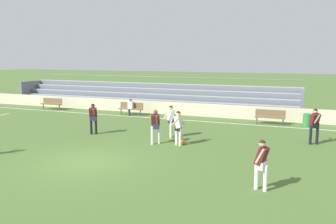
{
  "coord_description": "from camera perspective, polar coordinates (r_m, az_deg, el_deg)",
  "views": [
    {
      "loc": [
        7.89,
        -11.2,
        4.15
      ],
      "look_at": [
        1.19,
        5.91,
        1.21
      ],
      "focal_mm": 37.13,
      "sensor_mm": 36.0,
      "label": 1
    }
  ],
  "objects": [
    {
      "name": "player_dark_deep_cover",
      "position": [
        19.06,
        -12.18,
        -0.67
      ],
      "size": [
        0.5,
        0.65,
        1.66
      ],
      "color": "black",
      "rests_on": "ground"
    },
    {
      "name": "sideline_wall",
      "position": [
        24.81,
        2.59,
        0.51
      ],
      "size": [
        48.0,
        0.16,
        0.91
      ],
      "primitive_type": "cube",
      "color": "beige",
      "rests_on": "ground"
    },
    {
      "name": "bench_far_right",
      "position": [
        24.99,
        -6.07,
        0.75
      ],
      "size": [
        1.8,
        0.4,
        0.9
      ],
      "color": "brown",
      "rests_on": "ground"
    },
    {
      "name": "spectator_seated",
      "position": [
        24.87,
        -6.2,
        1.06
      ],
      "size": [
        0.36,
        0.42,
        1.21
      ],
      "color": "#2D2D38",
      "rests_on": "ground"
    },
    {
      "name": "player_dark_pressing_high",
      "position": [
        11.25,
        15.11,
        -7.72
      ],
      "size": [
        0.47,
        0.55,
        1.62
      ],
      "color": "white",
      "rests_on": "ground"
    },
    {
      "name": "bench_far_left",
      "position": [
        22.3,
        16.42,
        -0.59
      ],
      "size": [
        1.8,
        0.4,
        0.9
      ],
      "color": "brown",
      "rests_on": "ground"
    },
    {
      "name": "player_dark_on_ball",
      "position": [
        17.87,
        22.94,
        -1.69
      ],
      "size": [
        0.53,
        0.7,
        1.72
      ],
      "color": "black",
      "rests_on": "ground"
    },
    {
      "name": "field_line_sideline",
      "position": [
        23.16,
        1.1,
        -1.23
      ],
      "size": [
        44.0,
        0.12,
        0.01
      ],
      "primitive_type": "cube",
      "color": "white",
      "rests_on": "ground"
    },
    {
      "name": "ground_plane",
      "position": [
        14.31,
        -13.31,
        -8.02
      ],
      "size": [
        160.0,
        160.0,
        0.0
      ],
      "primitive_type": "plane",
      "color": "#4C6B30"
    },
    {
      "name": "bleacher_stand",
      "position": [
        28.3,
        -3.46,
        2.79
      ],
      "size": [
        23.81,
        3.06,
        2.48
      ],
      "color": "#9EA3AD",
      "rests_on": "ground"
    },
    {
      "name": "trash_bin",
      "position": [
        22.39,
        21.84,
        -1.25
      ],
      "size": [
        0.45,
        0.45,
        0.77
      ],
      "primitive_type": "cylinder",
      "color": "#2D7F3D",
      "rests_on": "ground"
    },
    {
      "name": "bench_near_wall_gap",
      "position": [
        28.88,
        -18.54,
        1.45
      ],
      "size": [
        1.8,
        0.4,
        0.9
      ],
      "color": "brown",
      "rests_on": "ground"
    },
    {
      "name": "player_white_dropping_back",
      "position": [
        17.88,
        0.48,
        -1.07
      ],
      "size": [
        0.71,
        0.54,
        1.67
      ],
      "color": "white",
      "rests_on": "ground"
    },
    {
      "name": "player_white_wide_left",
      "position": [
        16.33,
        1.71,
        -2.14
      ],
      "size": [
        0.57,
        0.45,
        1.64
      ],
      "color": "white",
      "rests_on": "ground"
    },
    {
      "name": "player_dark_trailing_run",
      "position": [
        16.55,
        -2.06,
        -1.92
      ],
      "size": [
        0.47,
        0.67,
        1.67
      ],
      "color": "white",
      "rests_on": "ground"
    },
    {
      "name": "soccer_ball",
      "position": [
        16.63,
        2.5,
        -4.98
      ],
      "size": [
        0.22,
        0.22,
        0.22
      ],
      "primitive_type": "sphere",
      "color": "orange",
      "rests_on": "ground"
    }
  ]
}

